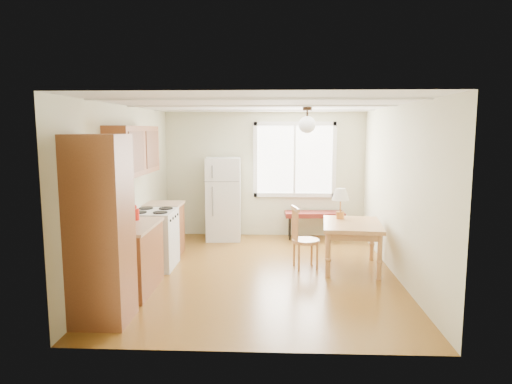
# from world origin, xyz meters

# --- Properties ---
(room_shell) EXTENTS (4.60, 5.60, 2.62)m
(room_shell) POSITION_xyz_m (0.00, 0.00, 1.25)
(room_shell) COLOR #5A3712
(room_shell) RESTS_ON ground
(kitchen_run) EXTENTS (0.65, 3.40, 2.20)m
(kitchen_run) POSITION_xyz_m (-1.72, -0.63, 0.84)
(kitchen_run) COLOR brown
(kitchen_run) RESTS_ON ground
(window_unit) EXTENTS (1.64, 0.05, 1.51)m
(window_unit) POSITION_xyz_m (0.60, 2.47, 1.55)
(window_unit) COLOR white
(window_unit) RESTS_ON room_shell
(pendant_light) EXTENTS (0.26, 0.26, 0.40)m
(pendant_light) POSITION_xyz_m (0.70, 0.40, 2.24)
(pendant_light) COLOR black
(pendant_light) RESTS_ON room_shell
(refrigerator) EXTENTS (0.70, 0.71, 1.61)m
(refrigerator) POSITION_xyz_m (-0.80, 2.12, 0.80)
(refrigerator) COLOR silver
(refrigerator) RESTS_ON ground
(bench) EXTENTS (1.18, 0.49, 0.53)m
(bench) POSITION_xyz_m (0.99, 2.22, 0.47)
(bench) COLOR #581814
(bench) RESTS_ON ground
(dining_table) EXTENTS (0.98, 1.24, 0.72)m
(dining_table) POSITION_xyz_m (1.41, 0.27, 0.62)
(dining_table) COLOR #A87140
(dining_table) RESTS_ON ground
(chair) EXTENTS (0.45, 0.44, 0.97)m
(chair) POSITION_xyz_m (0.61, 0.23, 0.55)
(chair) COLOR #A87140
(chair) RESTS_ON ground
(table_lamp) EXTENTS (0.28, 0.28, 0.49)m
(table_lamp) POSITION_xyz_m (1.27, 0.61, 1.08)
(table_lamp) COLOR #B87B3B
(table_lamp) RESTS_ON dining_table
(coffee_maker) EXTENTS (0.19, 0.24, 0.34)m
(coffee_maker) POSITION_xyz_m (-1.72, -1.03, 1.02)
(coffee_maker) COLOR black
(coffee_maker) RESTS_ON kitchen_run
(kettle) EXTENTS (0.11, 0.11, 0.22)m
(kettle) POSITION_xyz_m (-1.72, -0.53, 0.99)
(kettle) COLOR red
(kettle) RESTS_ON kitchen_run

